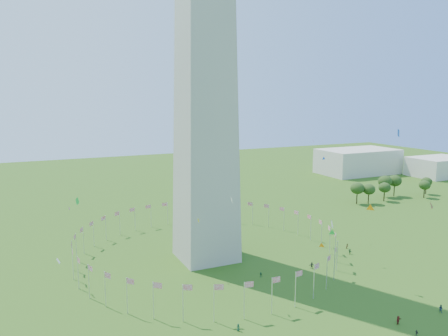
{
  "coord_description": "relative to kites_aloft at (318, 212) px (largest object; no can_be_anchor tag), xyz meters",
  "views": [
    {
      "loc": [
        -50.17,
        -71.88,
        50.46
      ],
      "look_at": [
        -0.74,
        35.0,
        31.08
      ],
      "focal_mm": 35.0,
      "sensor_mm": 36.0,
      "label": 1
    }
  ],
  "objects": [
    {
      "name": "crowd",
      "position": [
        -13.11,
        -15.06,
        -18.78
      ],
      "size": [
        91.87,
        77.72,
        1.96
      ],
      "color": "#1D2644",
      "rests_on": "ground"
    },
    {
      "name": "gov_building_east_a",
      "position": [
        129.49,
        129.43,
        -11.66
      ],
      "size": [
        50.0,
        30.0,
        16.0
      ],
      "primitive_type": "cube",
      "color": "beige",
      "rests_on": "ground"
    },
    {
      "name": "gov_building_east_b",
      "position": [
        169.49,
        99.43,
        -13.66
      ],
      "size": [
        35.0,
        25.0,
        12.0
      ],
      "primitive_type": "cube",
      "color": "beige",
      "rests_on": "ground"
    },
    {
      "name": "tree_line_east",
      "position": [
        92.59,
        65.3,
        -14.73
      ],
      "size": [
        53.23,
        15.7,
        10.84
      ],
      "color": "#2F501A",
      "rests_on": "ground"
    },
    {
      "name": "ground",
      "position": [
        -20.51,
        -20.57,
        -19.66
      ],
      "size": [
        600.0,
        600.0,
        0.0
      ],
      "primitive_type": "plane",
      "color": "#274C11",
      "rests_on": "ground"
    },
    {
      "name": "kites_aloft",
      "position": [
        0.0,
        0.0,
        0.0
      ],
      "size": [
        100.34,
        72.92,
        38.64
      ],
      "color": "green",
      "rests_on": "ground"
    },
    {
      "name": "flag_ring",
      "position": [
        -20.51,
        29.43,
        -15.16
      ],
      "size": [
        80.24,
        80.24,
        9.0
      ],
      "color": "silver",
      "rests_on": "ground"
    }
  ]
}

